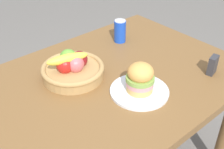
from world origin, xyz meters
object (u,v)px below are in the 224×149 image
object	(u,v)px
fruit_basket	(72,68)
napkin_holder	(213,65)
plate	(139,91)
sandwich	(140,78)
soda_can	(120,31)

from	to	relation	value
fruit_basket	napkin_holder	xyz separation A→B (m)	(0.51, -0.40, -0.00)
plate	sandwich	size ratio (longest dim) A/B	1.92
sandwich	napkin_holder	world-z (taller)	sandwich
soda_can	fruit_basket	xyz separation A→B (m)	(-0.40, -0.12, -0.01)
fruit_basket	napkin_holder	world-z (taller)	fruit_basket
plate	napkin_holder	xyz separation A→B (m)	(0.36, -0.12, 0.04)
sandwich	fruit_basket	world-z (taller)	sandwich
napkin_holder	fruit_basket	bearing A→B (deg)	128.17
plate	fruit_basket	world-z (taller)	fruit_basket
sandwich	napkin_holder	size ratio (longest dim) A/B	1.48
soda_can	napkin_holder	xyz separation A→B (m)	(0.11, -0.53, -0.02)
plate	soda_can	bearing A→B (deg)	57.85
fruit_basket	napkin_holder	distance (m)	0.65
napkin_holder	plate	bearing A→B (deg)	148.43
soda_can	napkin_holder	world-z (taller)	soda_can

